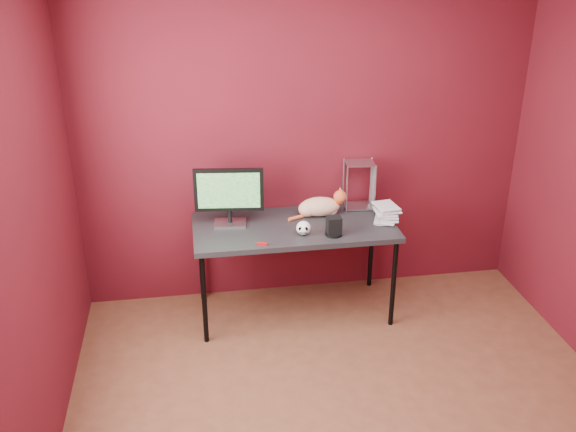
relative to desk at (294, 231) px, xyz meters
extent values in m
cube|color=brown|center=(0.15, -1.37, -0.70)|extent=(3.50, 3.50, 0.01)
cube|color=#510F19|center=(0.15, 0.38, 0.60)|extent=(3.50, 0.02, 2.60)
cube|color=#510F19|center=(-1.60, -1.37, 0.60)|extent=(0.02, 3.50, 2.60)
cube|color=black|center=(0.00, 0.00, 0.03)|extent=(1.50, 0.70, 0.04)
cylinder|color=black|center=(-0.70, -0.30, -0.34)|extent=(0.04, 0.04, 0.71)
cylinder|color=black|center=(0.70, -0.30, -0.34)|extent=(0.04, 0.04, 0.71)
cylinder|color=black|center=(-0.70, 0.30, -0.34)|extent=(0.04, 0.04, 0.71)
cylinder|color=black|center=(0.70, 0.30, -0.34)|extent=(0.04, 0.04, 0.71)
cube|color=#ABACB0|center=(-0.47, 0.09, 0.06)|extent=(0.25, 0.19, 0.02)
cylinder|color=black|center=(-0.47, 0.09, 0.12)|extent=(0.03, 0.03, 0.10)
cube|color=black|center=(-0.47, 0.09, 0.33)|extent=(0.51, 0.09, 0.33)
cube|color=#124414|center=(-0.47, 0.09, 0.33)|extent=(0.45, 0.06, 0.27)
ellipsoid|color=orange|center=(0.22, 0.14, 0.12)|extent=(0.32, 0.18, 0.15)
ellipsoid|color=orange|center=(0.13, 0.15, 0.11)|extent=(0.15, 0.14, 0.12)
sphere|color=white|center=(0.31, 0.14, 0.10)|extent=(0.10, 0.10, 0.10)
sphere|color=#DB572A|center=(0.38, 0.14, 0.20)|extent=(0.10, 0.10, 0.10)
cone|color=#DB572A|center=(0.38, 0.11, 0.25)|extent=(0.03, 0.03, 0.04)
cone|color=#DB572A|center=(0.38, 0.16, 0.25)|extent=(0.03, 0.03, 0.04)
cylinder|color=red|center=(0.36, 0.14, 0.16)|extent=(0.07, 0.07, 0.01)
cylinder|color=#DB572A|center=(0.05, 0.10, 0.06)|extent=(0.16, 0.09, 0.03)
ellipsoid|color=white|center=(0.04, -0.17, 0.10)|extent=(0.11, 0.11, 0.10)
ellipsoid|color=black|center=(0.02, -0.22, 0.12)|extent=(0.03, 0.01, 0.03)
ellipsoid|color=black|center=(0.06, -0.22, 0.12)|extent=(0.03, 0.01, 0.03)
cube|color=black|center=(0.04, -0.22, 0.09)|extent=(0.06, 0.02, 0.01)
cylinder|color=black|center=(0.25, -0.21, 0.06)|extent=(0.12, 0.12, 0.02)
cube|color=black|center=(0.25, -0.21, 0.13)|extent=(0.10, 0.09, 0.12)
imported|color=beige|center=(0.63, 0.01, 0.15)|extent=(0.22, 0.25, 0.21)
imported|color=beige|center=(0.63, 0.01, 0.36)|extent=(0.20, 0.24, 0.21)
imported|color=beige|center=(0.63, 0.01, 0.57)|extent=(0.19, 0.23, 0.21)
imported|color=beige|center=(0.63, 0.01, 0.78)|extent=(0.17, 0.22, 0.21)
imported|color=beige|center=(0.63, 0.01, 0.98)|extent=(0.16, 0.21, 0.21)
imported|color=beige|center=(0.63, 0.01, 1.19)|extent=(0.18, 0.23, 0.21)
cylinder|color=#ABACB0|center=(0.45, 0.16, 0.24)|extent=(0.01, 0.01, 0.38)
cylinder|color=#ABACB0|center=(0.67, 0.16, 0.24)|extent=(0.01, 0.01, 0.38)
cylinder|color=#ABACB0|center=(0.45, 0.34, 0.24)|extent=(0.01, 0.01, 0.38)
cylinder|color=#ABACB0|center=(0.67, 0.34, 0.24)|extent=(0.01, 0.01, 0.38)
cube|color=#ABACB0|center=(0.56, 0.25, 0.06)|extent=(0.23, 0.20, 0.01)
cube|color=#ABACB0|center=(0.56, 0.25, 0.42)|extent=(0.23, 0.20, 0.01)
cube|color=#A40D0C|center=(-0.27, -0.29, 0.06)|extent=(0.08, 0.04, 0.02)
cube|color=black|center=(0.04, -0.13, 0.06)|extent=(0.06, 0.05, 0.02)
cylinder|color=#ABACB0|center=(-0.27, -0.28, 0.05)|extent=(0.04, 0.04, 0.00)
camera|label=1|loc=(-0.73, -4.26, 2.06)|focal=40.00mm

